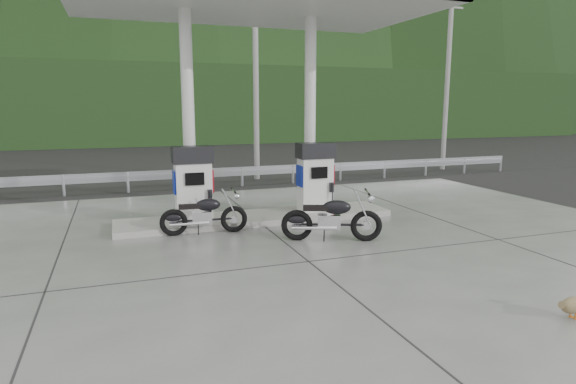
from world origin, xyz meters
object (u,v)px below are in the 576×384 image
object	(u,v)px
motorcycle_left	(332,219)
duck	(573,305)
gas_pump_right	(315,177)
gas_pump_left	(193,183)
motorcycle_right	(204,215)

from	to	relation	value
motorcycle_left	duck	size ratio (longest dim) A/B	3.85
duck	gas_pump_right	bearing A→B (deg)	90.41
duck	motorcycle_left	bearing A→B (deg)	100.71
gas_pump_left	gas_pump_right	world-z (taller)	same
motorcycle_right	duck	xyz separation A→B (m)	(4.00, -6.19, -0.25)
gas_pump_left	duck	size ratio (longest dim) A/B	3.39
gas_pump_left	gas_pump_right	distance (m)	3.20
gas_pump_left	duck	xyz separation A→B (m)	(4.10, -7.02, -0.86)
motorcycle_right	motorcycle_left	bearing A→B (deg)	-25.53
motorcycle_left	gas_pump_left	bearing A→B (deg)	160.26
motorcycle_right	duck	distance (m)	7.37
gas_pump_right	motorcycle_left	world-z (taller)	gas_pump_right
gas_pump_right	duck	bearing A→B (deg)	-82.67
gas_pump_left	gas_pump_right	bearing A→B (deg)	0.00
motorcycle_right	gas_pump_right	bearing A→B (deg)	20.18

